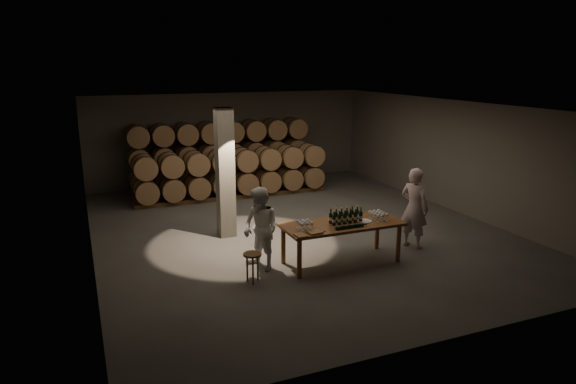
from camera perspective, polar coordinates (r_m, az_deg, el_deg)
name	(u,v)px	position (r m, az deg, el deg)	size (l,w,h in m)	color
room	(225,173)	(12.67, -7.00, 2.07)	(12.00, 12.00, 12.00)	#4D4A48
tasting_table	(342,228)	(11.10, 5.98, -3.95)	(2.60, 1.10, 0.90)	brown
barrel_stack_back	(221,154)	(17.80, -7.51, 4.25)	(6.26, 0.95, 2.31)	brown
barrel_stack_front	(232,172)	(16.55, -6.19, 2.23)	(6.26, 0.95, 1.57)	brown
bottle_cluster	(346,217)	(11.08, 6.44, -2.81)	(0.73, 0.23, 0.33)	black
lying_bottles	(350,226)	(10.74, 6.86, -3.82)	(0.75, 0.08, 0.08)	black
glass_cluster_left	(305,223)	(10.61, 1.91, -3.43)	(0.31, 0.31, 0.18)	silver
glass_cluster_right	(378,214)	(11.43, 10.00, -2.39)	(0.30, 0.41, 0.17)	silver
plate	(365,221)	(11.25, 8.54, -3.20)	(0.31, 0.31, 0.02)	white
notebook_near	(315,232)	(10.38, 3.00, -4.51)	(0.28, 0.22, 0.03)	olive
notebook_corner	(301,235)	(10.22, 1.43, -4.82)	(0.21, 0.27, 0.02)	olive
pen	(323,232)	(10.45, 3.87, -4.46)	(0.01, 0.01, 0.16)	black
stool	(252,259)	(10.19, -3.97, -7.39)	(0.36, 0.36, 0.61)	brown
person_man	(414,208)	(12.29, 13.85, -1.73)	(0.70, 0.46, 1.91)	beige
person_woman	(261,229)	(10.71, -3.05, -4.11)	(0.85, 0.67, 1.76)	silver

